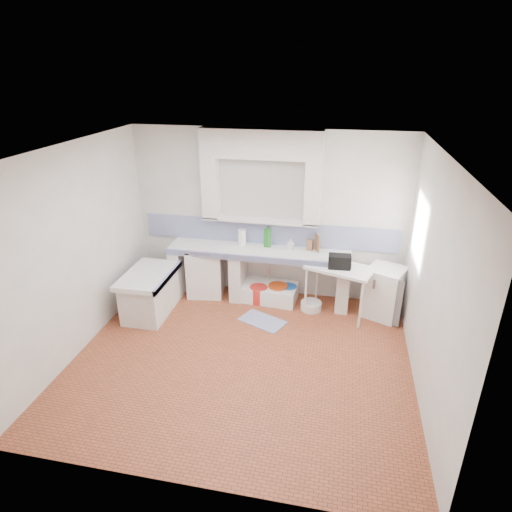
% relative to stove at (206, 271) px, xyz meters
% --- Properties ---
extents(floor, '(4.50, 4.50, 0.00)m').
position_rel_stove_xyz_m(floor, '(1.03, -1.70, -0.42)').
color(floor, '#9C492C').
rests_on(floor, ground).
extents(ceiling, '(4.50, 4.50, 0.00)m').
position_rel_stove_xyz_m(ceiling, '(1.03, -1.70, 2.38)').
color(ceiling, silver).
rests_on(ceiling, ground).
extents(wall_back, '(4.50, 0.00, 4.50)m').
position_rel_stove_xyz_m(wall_back, '(1.03, 0.30, 0.98)').
color(wall_back, silver).
rests_on(wall_back, ground).
extents(wall_front, '(4.50, 0.00, 4.50)m').
position_rel_stove_xyz_m(wall_front, '(1.03, -3.70, 0.98)').
color(wall_front, silver).
rests_on(wall_front, ground).
extents(wall_left, '(0.00, 4.50, 4.50)m').
position_rel_stove_xyz_m(wall_left, '(-1.22, -1.70, 0.98)').
color(wall_left, silver).
rests_on(wall_left, ground).
extents(wall_right, '(0.00, 4.50, 4.50)m').
position_rel_stove_xyz_m(wall_right, '(3.28, -1.70, 0.98)').
color(wall_right, silver).
rests_on(wall_right, ground).
extents(alcove_mass, '(1.90, 0.25, 0.45)m').
position_rel_stove_xyz_m(alcove_mass, '(0.93, 0.17, 2.16)').
color(alcove_mass, silver).
rests_on(alcove_mass, ground).
extents(window_frame, '(0.35, 0.86, 1.06)m').
position_rel_stove_xyz_m(window_frame, '(3.45, -0.50, 1.18)').
color(window_frame, '#392212').
rests_on(window_frame, ground).
extents(lace_valance, '(0.01, 0.84, 0.24)m').
position_rel_stove_xyz_m(lace_valance, '(3.31, -0.50, 1.56)').
color(lace_valance, white).
rests_on(lace_valance, ground).
extents(counter_slab, '(3.00, 0.60, 0.08)m').
position_rel_stove_xyz_m(counter_slab, '(0.93, -0.00, 0.44)').
color(counter_slab, white).
rests_on(counter_slab, ground).
extents(counter_lip, '(3.00, 0.04, 0.10)m').
position_rel_stove_xyz_m(counter_lip, '(0.93, -0.28, 0.44)').
color(counter_lip, navy).
rests_on(counter_lip, ground).
extents(counter_pier_left, '(0.20, 0.55, 0.82)m').
position_rel_stove_xyz_m(counter_pier_left, '(-0.47, -0.00, -0.01)').
color(counter_pier_left, silver).
rests_on(counter_pier_left, ground).
extents(counter_pier_mid, '(0.20, 0.55, 0.82)m').
position_rel_stove_xyz_m(counter_pier_mid, '(0.58, -0.00, -0.01)').
color(counter_pier_mid, silver).
rests_on(counter_pier_mid, ground).
extents(counter_pier_right, '(0.20, 0.55, 0.82)m').
position_rel_stove_xyz_m(counter_pier_right, '(2.33, -0.00, -0.01)').
color(counter_pier_right, silver).
rests_on(counter_pier_right, ground).
extents(peninsula_top, '(0.70, 1.10, 0.08)m').
position_rel_stove_xyz_m(peninsula_top, '(-0.67, -0.80, 0.24)').
color(peninsula_top, white).
rests_on(peninsula_top, ground).
extents(peninsula_base, '(0.60, 1.00, 0.62)m').
position_rel_stove_xyz_m(peninsula_base, '(-0.67, -0.80, -0.11)').
color(peninsula_base, silver).
rests_on(peninsula_base, ground).
extents(peninsula_lip, '(0.04, 1.10, 0.10)m').
position_rel_stove_xyz_m(peninsula_lip, '(-0.34, -0.80, 0.24)').
color(peninsula_lip, navy).
rests_on(peninsula_lip, ground).
extents(backsplash, '(4.27, 0.03, 0.40)m').
position_rel_stove_xyz_m(backsplash, '(1.03, 0.28, 0.68)').
color(backsplash, navy).
rests_on(backsplash, ground).
extents(stove, '(0.66, 0.65, 0.83)m').
position_rel_stove_xyz_m(stove, '(0.00, 0.00, 0.00)').
color(stove, white).
rests_on(stove, ground).
extents(sink, '(1.06, 0.62, 0.24)m').
position_rel_stove_xyz_m(sink, '(1.07, -0.00, -0.29)').
color(sink, white).
rests_on(sink, ground).
extents(side_table, '(1.12, 0.84, 0.04)m').
position_rel_stove_xyz_m(side_table, '(2.25, -0.24, -0.00)').
color(side_table, white).
rests_on(side_table, ground).
extents(fridge, '(0.70, 0.70, 0.82)m').
position_rel_stove_xyz_m(fridge, '(2.96, -0.15, -0.01)').
color(fridge, white).
rests_on(fridge, ground).
extents(bucket_red, '(0.36, 0.36, 0.28)m').
position_rel_stove_xyz_m(bucket_red, '(0.96, -0.13, -0.28)').
color(bucket_red, red).
rests_on(bucket_red, ground).
extents(bucket_orange, '(0.42, 0.42, 0.30)m').
position_rel_stove_xyz_m(bucket_orange, '(1.27, -0.05, -0.27)').
color(bucket_orange, '#C23E0D').
rests_on(bucket_orange, ground).
extents(bucket_blue, '(0.37, 0.37, 0.27)m').
position_rel_stove_xyz_m(bucket_blue, '(1.44, 0.00, -0.28)').
color(bucket_blue, blue).
rests_on(bucket_blue, ground).
extents(basin_white, '(0.43, 0.43, 0.13)m').
position_rel_stove_xyz_m(basin_white, '(1.85, -0.21, -0.35)').
color(basin_white, white).
rests_on(basin_white, ground).
extents(water_bottle_a, '(0.09, 0.09, 0.26)m').
position_rel_stove_xyz_m(water_bottle_a, '(1.01, 0.10, -0.28)').
color(water_bottle_a, silver).
rests_on(water_bottle_a, ground).
extents(water_bottle_b, '(0.08, 0.08, 0.27)m').
position_rel_stove_xyz_m(water_bottle_b, '(1.18, 0.15, -0.28)').
color(water_bottle_b, silver).
rests_on(water_bottle_b, ground).
extents(black_bag, '(0.35, 0.21, 0.21)m').
position_rel_stove_xyz_m(black_bag, '(2.24, -0.29, 0.52)').
color(black_bag, black).
rests_on(black_bag, side_table).
extents(green_bottle_a, '(0.07, 0.07, 0.30)m').
position_rel_stove_xyz_m(green_bottle_a, '(1.02, 0.15, 0.63)').
color(green_bottle_a, '#1C6D1F').
rests_on(green_bottle_a, counter_slab).
extents(green_bottle_b, '(0.08, 0.08, 0.34)m').
position_rel_stove_xyz_m(green_bottle_b, '(1.07, 0.15, 0.65)').
color(green_bottle_b, '#1C6D1F').
rests_on(green_bottle_b, counter_slab).
extents(knife_block, '(0.11, 0.09, 0.19)m').
position_rel_stove_xyz_m(knife_block, '(1.75, 0.15, 0.58)').
color(knife_block, '#95633B').
rests_on(knife_block, counter_slab).
extents(cutting_board, '(0.09, 0.20, 0.28)m').
position_rel_stove_xyz_m(cutting_board, '(1.87, 0.14, 0.63)').
color(cutting_board, '#95633B').
rests_on(cutting_board, counter_slab).
extents(paper_towel, '(0.15, 0.15, 0.27)m').
position_rel_stove_xyz_m(paper_towel, '(0.62, 0.15, 0.62)').
color(paper_towel, white).
rests_on(paper_towel, counter_slab).
extents(soap_bottle, '(0.11, 0.11, 0.19)m').
position_rel_stove_xyz_m(soap_bottle, '(1.44, 0.11, 0.58)').
color(soap_bottle, white).
rests_on(soap_bottle, counter_slab).
extents(rug, '(0.80, 0.65, 0.01)m').
position_rel_stove_xyz_m(rug, '(1.13, -0.72, -0.41)').
color(rug, '#424997').
rests_on(rug, ground).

